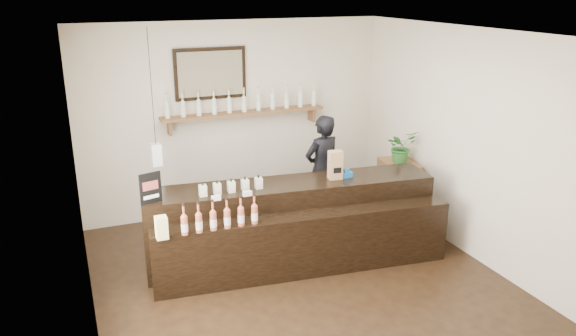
{
  "coord_description": "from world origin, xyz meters",
  "views": [
    {
      "loc": [
        -2.31,
        -5.19,
        3.28
      ],
      "look_at": [
        0.1,
        0.7,
        1.18
      ],
      "focal_mm": 35.0,
      "sensor_mm": 36.0,
      "label": 1
    }
  ],
  "objects": [
    {
      "name": "room_shell",
      "position": [
        0.0,
        0.0,
        1.7
      ],
      "size": [
        5.0,
        5.0,
        5.0
      ],
      "color": "beige",
      "rests_on": "ground"
    },
    {
      "name": "potted_plant",
      "position": [
        2.0,
        1.18,
        1.11
      ],
      "size": [
        0.46,
        0.41,
        0.45
      ],
      "primitive_type": "imported",
      "rotation": [
        0.0,
        0.0,
        0.16
      ],
      "color": "#286428",
      "rests_on": "side_cabinet"
    },
    {
      "name": "tape_dispenser",
      "position": [
        0.85,
        0.6,
        1.03
      ],
      "size": [
        0.15,
        0.08,
        0.12
      ],
      "color": "#1762A5",
      "rests_on": "counter"
    },
    {
      "name": "counter",
      "position": [
        0.13,
        0.57,
        0.46
      ],
      "size": [
        3.58,
        1.31,
        1.15
      ],
      "color": "black",
      "rests_on": "ground"
    },
    {
      "name": "promo_sign",
      "position": [
        -1.53,
        0.67,
        1.16
      ],
      "size": [
        0.24,
        0.08,
        0.35
      ],
      "color": "black",
      "rests_on": "counter"
    },
    {
      "name": "paper_bag",
      "position": [
        0.69,
        0.62,
        1.16
      ],
      "size": [
        0.18,
        0.14,
        0.35
      ],
      "color": "#9A6E4A",
      "rests_on": "counter"
    },
    {
      "name": "back_wall_decor",
      "position": [
        -0.15,
        2.37,
        1.76
      ],
      "size": [
        2.66,
        0.96,
        1.69
      ],
      "color": "brown",
      "rests_on": "ground"
    },
    {
      "name": "side_cabinet",
      "position": [
        2.0,
        1.18,
        0.44
      ],
      "size": [
        0.53,
        0.67,
        0.88
      ],
      "color": "brown",
      "rests_on": "ground"
    },
    {
      "name": "ground",
      "position": [
        0.0,
        0.0,
        0.0
      ],
      "size": [
        5.0,
        5.0,
        0.0
      ],
      "primitive_type": "plane",
      "color": "black",
      "rests_on": "ground"
    },
    {
      "name": "shopkeeper",
      "position": [
        0.96,
        1.55,
        0.89
      ],
      "size": [
        0.72,
        0.55,
        1.77
      ],
      "primitive_type": "imported",
      "rotation": [
        0.0,
        0.0,
        3.35
      ],
      "color": "black",
      "rests_on": "ground"
    }
  ]
}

